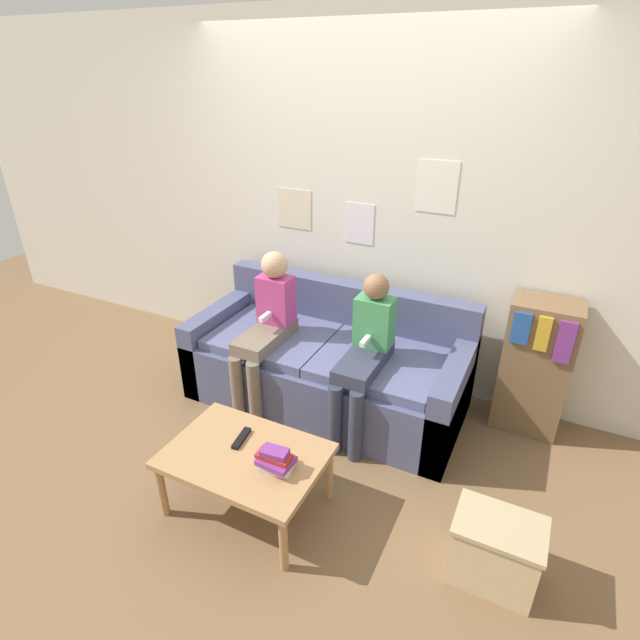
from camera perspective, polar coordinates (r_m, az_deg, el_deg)
The scene contains 10 objects.
ground_plane at distance 3.41m, azimuth -3.22°, elevation -13.79°, with size 10.00×10.00×0.00m, color brown.
wall_back at distance 3.67m, azimuth 4.76°, elevation 12.39°, with size 8.00×0.06×2.60m.
couch at distance 3.63m, azimuth 0.94°, elevation -5.27°, with size 1.95×0.87×0.81m.
coffee_table at distance 2.82m, azimuth -8.55°, elevation -15.48°, with size 0.84×0.59×0.38m.
person_left at distance 3.46m, azimuth -6.14°, elevation -0.45°, with size 0.24×0.59×1.11m.
person_right at distance 3.17m, azimuth 5.17°, elevation -3.63°, with size 0.24×0.59×1.09m.
tv_remote at distance 2.87m, azimuth -8.97°, elevation -13.20°, with size 0.06×0.17×0.02m.
book_stack at distance 2.65m, azimuth -5.04°, elevation -15.64°, with size 0.19×0.17×0.12m.
bookshelf at distance 3.57m, azimuth 23.37°, elevation -4.89°, with size 0.42×0.31×0.93m.
storage_box at distance 2.73m, azimuth 19.37°, elevation -23.62°, with size 0.41×0.29×0.36m.
Camera 1 is at (1.31, -2.21, 2.24)m, focal length 28.00 mm.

